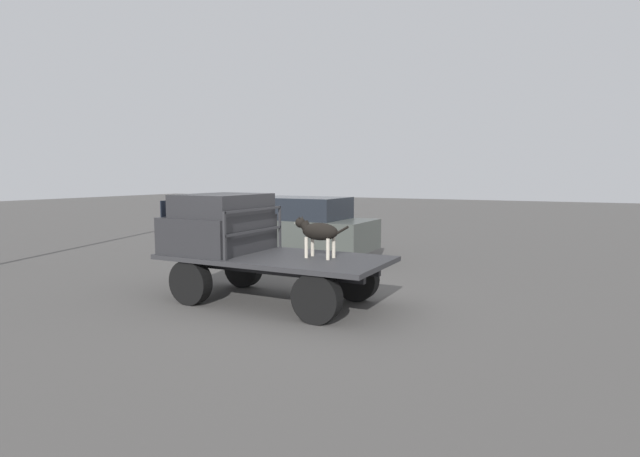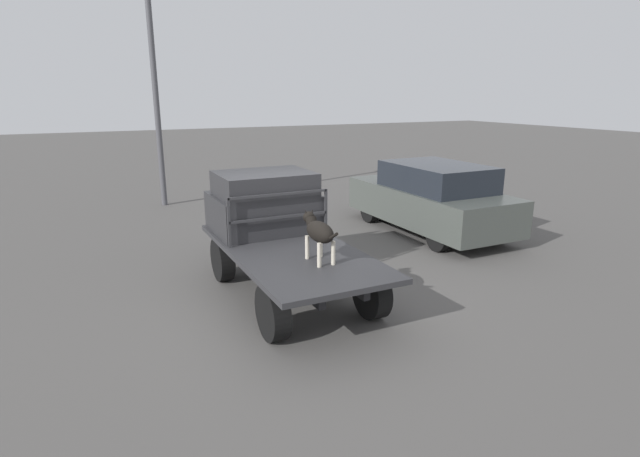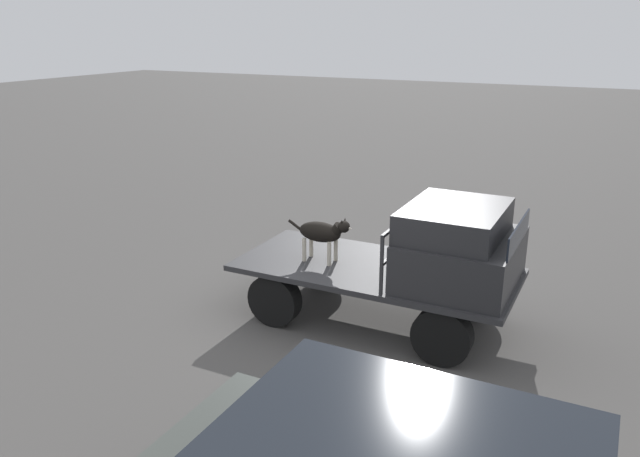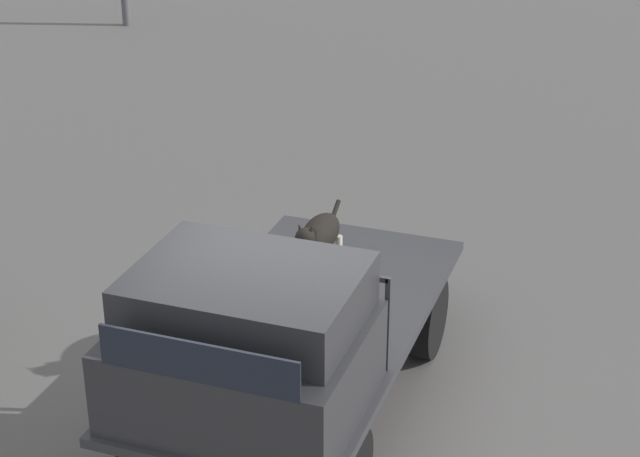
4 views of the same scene
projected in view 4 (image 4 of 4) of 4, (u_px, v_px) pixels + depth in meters
The scene contains 5 objects.
ground_plane at pixel (303, 408), 9.19m from camera, with size 80.00×80.00×0.00m, color #514F4C.
flatbed_truck at pixel (302, 349), 8.93m from camera, with size 3.94×1.85×0.83m.
truck_cab at pixel (244, 344), 7.62m from camera, with size 1.44×1.73×1.04m.
truck_headboard at pixel (283, 291), 8.25m from camera, with size 0.04×1.73×0.80m.
dog at pixel (318, 236), 9.33m from camera, with size 1.02×0.29×0.70m.
Camera 4 is at (7.14, 2.69, 5.35)m, focal length 60.00 mm.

